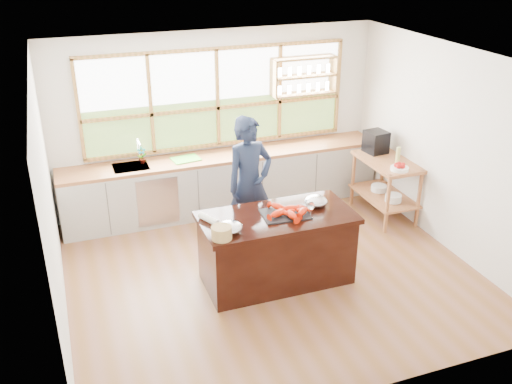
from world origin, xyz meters
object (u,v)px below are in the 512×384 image
wicker_basket (222,233)px  espresso_machine (376,142)px  island (277,248)px  cook (249,184)px

wicker_basket → espresso_machine: bearing=30.7°
espresso_machine → wicker_basket: espresso_machine is taller
island → espresso_machine: (2.19, 1.46, 0.61)m
cook → espresso_machine: (2.22, 0.54, 0.14)m
espresso_machine → island: bearing=-153.8°
cook → wicker_basket: size_ratio=8.12×
island → cook: 1.03m
cook → espresso_machine: bearing=0.4°
island → cook: cook is taller
wicker_basket → cook: bearing=58.3°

